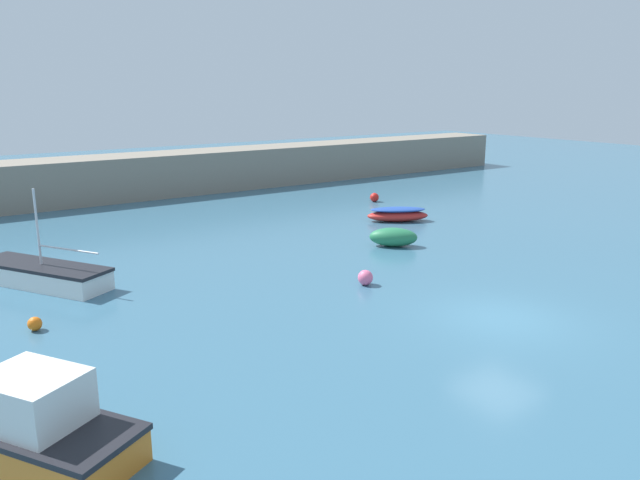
{
  "coord_description": "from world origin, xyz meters",
  "views": [
    {
      "loc": [
        -14.95,
        -11.61,
        6.99
      ],
      "look_at": [
        0.13,
        9.93,
        0.47
      ],
      "focal_mm": 35.0,
      "sensor_mm": 36.0,
      "label": 1
    }
  ],
  "objects_px": {
    "mooring_buoy_pink": "(365,278)",
    "mooring_buoy_orange": "(35,324)",
    "motorboat_grey_hull": "(26,425)",
    "mooring_buoy_red": "(374,197)",
    "sailboat_short_mast": "(43,275)",
    "fishing_dinghy_green": "(393,237)",
    "rowboat_with_red_cover": "(398,214)"
  },
  "relations": [
    {
      "from": "mooring_buoy_orange",
      "to": "mooring_buoy_red",
      "type": "bearing_deg",
      "value": 25.73
    },
    {
      "from": "sailboat_short_mast",
      "to": "mooring_buoy_pink",
      "type": "relative_size",
      "value": 9.77
    },
    {
      "from": "sailboat_short_mast",
      "to": "fishing_dinghy_green",
      "type": "xyz_separation_m",
      "value": [
        14.09,
        -2.97,
        0.01
      ]
    },
    {
      "from": "rowboat_with_red_cover",
      "to": "mooring_buoy_orange",
      "type": "xyz_separation_m",
      "value": [
        -18.99,
        -5.34,
        -0.16
      ]
    },
    {
      "from": "mooring_buoy_pink",
      "to": "mooring_buoy_orange",
      "type": "bearing_deg",
      "value": 168.34
    },
    {
      "from": "rowboat_with_red_cover",
      "to": "mooring_buoy_pink",
      "type": "distance_m",
      "value": 11.23
    },
    {
      "from": "mooring_buoy_red",
      "to": "mooring_buoy_orange",
      "type": "bearing_deg",
      "value": -154.27
    },
    {
      "from": "mooring_buoy_orange",
      "to": "mooring_buoy_pink",
      "type": "xyz_separation_m",
      "value": [
        10.68,
        -2.2,
        0.07
      ]
    },
    {
      "from": "mooring_buoy_red",
      "to": "mooring_buoy_pink",
      "type": "bearing_deg",
      "value": -130.95
    },
    {
      "from": "rowboat_with_red_cover",
      "to": "mooring_buoy_orange",
      "type": "bearing_deg",
      "value": 45.85
    },
    {
      "from": "mooring_buoy_red",
      "to": "fishing_dinghy_green",
      "type": "bearing_deg",
      "value": -125.47
    },
    {
      "from": "motorboat_grey_hull",
      "to": "mooring_buoy_pink",
      "type": "relative_size",
      "value": 9.17
    },
    {
      "from": "sailboat_short_mast",
      "to": "mooring_buoy_orange",
      "type": "relative_size",
      "value": 13.05
    },
    {
      "from": "fishing_dinghy_green",
      "to": "mooring_buoy_red",
      "type": "height_order",
      "value": "fishing_dinghy_green"
    },
    {
      "from": "mooring_buoy_pink",
      "to": "rowboat_with_red_cover",
      "type": "bearing_deg",
      "value": 42.2
    },
    {
      "from": "motorboat_grey_hull",
      "to": "mooring_buoy_red",
      "type": "xyz_separation_m",
      "value": [
        23.06,
        17.22,
        -0.38
      ]
    },
    {
      "from": "fishing_dinghy_green",
      "to": "motorboat_grey_hull",
      "type": "bearing_deg",
      "value": 67.96
    },
    {
      "from": "mooring_buoy_red",
      "to": "rowboat_with_red_cover",
      "type": "bearing_deg",
      "value": -117.43
    },
    {
      "from": "motorboat_grey_hull",
      "to": "rowboat_with_red_cover",
      "type": "relative_size",
      "value": 1.48
    },
    {
      "from": "fishing_dinghy_green",
      "to": "mooring_buoy_red",
      "type": "xyz_separation_m",
      "value": [
        6.4,
        8.99,
        -0.15
      ]
    },
    {
      "from": "fishing_dinghy_green",
      "to": "rowboat_with_red_cover",
      "type": "bearing_deg",
      "value": -92.32
    },
    {
      "from": "motorboat_grey_hull",
      "to": "mooring_buoy_orange",
      "type": "height_order",
      "value": "motorboat_grey_hull"
    },
    {
      "from": "sailboat_short_mast",
      "to": "fishing_dinghy_green",
      "type": "distance_m",
      "value": 14.4
    },
    {
      "from": "motorboat_grey_hull",
      "to": "rowboat_with_red_cover",
      "type": "xyz_separation_m",
      "value": [
        20.42,
        12.14,
        -0.28
      ]
    },
    {
      "from": "mooring_buoy_orange",
      "to": "mooring_buoy_red",
      "type": "height_order",
      "value": "mooring_buoy_red"
    },
    {
      "from": "fishing_dinghy_green",
      "to": "sailboat_short_mast",
      "type": "bearing_deg",
      "value": 29.73
    },
    {
      "from": "fishing_dinghy_green",
      "to": "motorboat_grey_hull",
      "type": "xyz_separation_m",
      "value": [
        -16.66,
        -8.24,
        0.23
      ]
    },
    {
      "from": "motorboat_grey_hull",
      "to": "mooring_buoy_pink",
      "type": "bearing_deg",
      "value": -99.91
    },
    {
      "from": "rowboat_with_red_cover",
      "to": "mooring_buoy_orange",
      "type": "relative_size",
      "value": 8.27
    },
    {
      "from": "motorboat_grey_hull",
      "to": "mooring_buoy_orange",
      "type": "bearing_deg",
      "value": -42.56
    },
    {
      "from": "fishing_dinghy_green",
      "to": "rowboat_with_red_cover",
      "type": "height_order",
      "value": "fishing_dinghy_green"
    },
    {
      "from": "sailboat_short_mast",
      "to": "mooring_buoy_red",
      "type": "distance_m",
      "value": 21.36
    }
  ]
}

